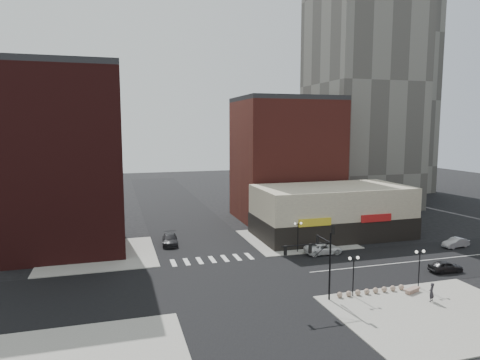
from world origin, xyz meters
name	(u,v)px	position (x,y,z in m)	size (l,w,h in m)	color
ground	(229,281)	(0.00, 0.00, 0.00)	(240.00, 240.00, 0.00)	black
road_ew	(229,281)	(0.00, 0.00, 0.01)	(200.00, 14.00, 0.02)	black
road_ns	(229,281)	(0.00, 0.00, 0.01)	(14.00, 200.00, 0.02)	black
sidewalk_nw	(99,255)	(-14.50, 14.50, 0.06)	(15.00, 15.00, 0.12)	gray
sidewalk_ne	(295,239)	(14.50, 14.50, 0.06)	(15.00, 15.00, 0.12)	gray
sidewalk_se	(435,315)	(16.00, -14.00, 0.06)	(18.00, 14.00, 0.12)	gray
building_nw	(62,162)	(-19.00, 18.50, 12.50)	(16.00, 15.00, 25.00)	#3A1312
building_ne_midrise	(286,161)	(19.00, 29.50, 11.00)	(18.00, 15.00, 22.00)	maroon
tower_far	(392,37)	(60.00, 56.00, 41.00)	(18.00, 18.00, 82.00)	#47443F
building_ne_row	(332,215)	(21.00, 15.00, 3.30)	(24.20, 12.20, 8.00)	beige
traffic_signal	(320,253)	(7.24, -7.83, 4.96)	(5.59, 3.09, 7.77)	black
street_lamp_se_a	(354,266)	(11.00, -8.00, 3.29)	(1.22, 0.32, 4.16)	black
street_lamp_se_b	(420,259)	(19.00, -8.00, 3.29)	(1.22, 0.32, 4.16)	black
street_lamp_ne	(298,229)	(12.00, 8.00, 3.29)	(1.22, 0.32, 4.16)	black
bollard_row	(371,291)	(13.17, -8.00, 0.40)	(7.91, 0.56, 0.56)	gray
white_suv	(323,249)	(15.12, 6.39, 0.73)	(2.43, 5.27, 1.46)	white
dark_sedan_east	(446,266)	(25.73, -4.47, 0.69)	(1.64, 4.07, 1.39)	black
silver_sedan	(456,243)	(35.03, 3.90, 0.69)	(1.46, 4.17, 1.38)	#A7A8AD
dark_sedan_north	(170,239)	(-4.52, 17.02, 0.79)	(2.21, 5.43, 1.58)	black
pedestrian	(431,292)	(17.71, -11.47, 1.08)	(0.70, 0.46, 1.91)	#27252A
stone_bench	(412,290)	(17.45, -9.00, 0.37)	(2.10, 1.26, 0.47)	gray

